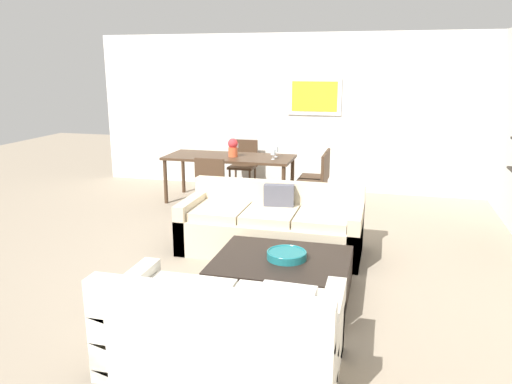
# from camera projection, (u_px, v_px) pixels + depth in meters

# --- Properties ---
(ground_plane) EXTENTS (18.00, 18.00, 0.00)m
(ground_plane) POSITION_uv_depth(u_px,v_px,m) (259.00, 260.00, 5.74)
(ground_plane) COLOR gray
(back_wall_unit) EXTENTS (8.40, 0.09, 2.70)m
(back_wall_unit) POSITION_uv_depth(u_px,v_px,m) (327.00, 113.00, 8.64)
(back_wall_unit) COLOR silver
(back_wall_unit) RESTS_ON ground
(sofa_beige) EXTENTS (2.12, 0.90, 0.78)m
(sofa_beige) POSITION_uv_depth(u_px,v_px,m) (272.00, 227.00, 5.97)
(sofa_beige) COLOR beige
(sofa_beige) RESTS_ON ground
(loveseat_white) EXTENTS (1.68, 0.90, 0.78)m
(loveseat_white) POSITION_uv_depth(u_px,v_px,m) (223.00, 332.00, 3.64)
(loveseat_white) COLOR silver
(loveseat_white) RESTS_ON ground
(coffee_table) EXTENTS (1.27, 1.05, 0.38)m
(coffee_table) POSITION_uv_depth(u_px,v_px,m) (281.00, 277.00, 4.82)
(coffee_table) COLOR black
(coffee_table) RESTS_ON ground
(decorative_bowl) EXTENTS (0.38, 0.38, 0.08)m
(decorative_bowl) POSITION_uv_depth(u_px,v_px,m) (287.00, 255.00, 4.76)
(decorative_bowl) COLOR #19666B
(decorative_bowl) RESTS_ON coffee_table
(dining_table) EXTENTS (2.04, 0.85, 0.75)m
(dining_table) POSITION_uv_depth(u_px,v_px,m) (229.00, 160.00, 8.04)
(dining_table) COLOR #422D1E
(dining_table) RESTS_ON ground
(dining_chair_right_near) EXTENTS (0.44, 0.44, 0.88)m
(dining_chair_right_near) POSITION_uv_depth(u_px,v_px,m) (316.00, 179.00, 7.55)
(dining_chair_right_near) COLOR #422D1E
(dining_chair_right_near) RESTS_ON ground
(dining_chair_right_far) EXTENTS (0.44, 0.44, 0.88)m
(dining_chair_right_far) POSITION_uv_depth(u_px,v_px,m) (320.00, 173.00, 7.91)
(dining_chair_right_far) COLOR #422D1E
(dining_chair_right_far) RESTS_ON ground
(dining_chair_foot) EXTENTS (0.44, 0.44, 0.88)m
(dining_chair_foot) POSITION_uv_depth(u_px,v_px,m) (212.00, 182.00, 7.30)
(dining_chair_foot) COLOR #422D1E
(dining_chair_foot) RESTS_ON ground
(dining_chair_head) EXTENTS (0.44, 0.44, 0.88)m
(dining_chair_head) POSITION_uv_depth(u_px,v_px,m) (244.00, 162.00, 8.86)
(dining_chair_head) COLOR #422D1E
(dining_chair_head) RESTS_ON ground
(wine_glass_head) EXTENTS (0.08, 0.08, 0.15)m
(wine_glass_head) POSITION_uv_depth(u_px,v_px,m) (236.00, 146.00, 8.34)
(wine_glass_head) COLOR silver
(wine_glass_head) RESTS_ON dining_table
(wine_glass_right_near) EXTENTS (0.07, 0.07, 0.15)m
(wine_glass_right_near) POSITION_uv_depth(u_px,v_px,m) (273.00, 153.00, 7.72)
(wine_glass_right_near) COLOR silver
(wine_glass_right_near) RESTS_ON dining_table
(wine_glass_right_far) EXTENTS (0.07, 0.07, 0.16)m
(wine_glass_right_far) POSITION_uv_depth(u_px,v_px,m) (276.00, 150.00, 7.91)
(wine_glass_right_far) COLOR silver
(wine_glass_right_far) RESTS_ON dining_table
(centerpiece_vase) EXTENTS (0.16, 0.16, 0.29)m
(centerpiece_vase) POSITION_uv_depth(u_px,v_px,m) (233.00, 147.00, 7.94)
(centerpiece_vase) COLOR #D85933
(centerpiece_vase) RESTS_ON dining_table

